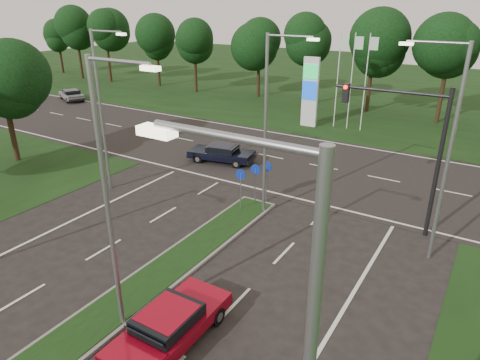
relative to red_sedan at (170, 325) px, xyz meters
The scene contains 14 objects.
verge_far 48.81m from the red_sedan, 93.18° to the left, with size 160.00×50.00×0.02m, color black.
cross_road 17.95m from the red_sedan, 98.67° to the left, with size 160.00×12.00×0.02m, color black.
median_kerb 3.58m from the red_sedan, 139.99° to the right, with size 2.00×26.00×0.12m, color slate.
streetlight_median_near 4.73m from the red_sedan, behind, with size 2.53×0.22×9.00m.
streetlight_median_far 10.82m from the red_sedan, 99.93° to the left, with size 2.53×0.22×9.00m.
streetlight_left_far 14.15m from the red_sedan, 144.91° to the left, with size 2.53×0.22×9.00m.
streetlight_right_far 12.30m from the red_sedan, 57.93° to the left, with size 2.53×0.22×9.00m.
traffic_signal 13.17m from the red_sedan, 69.07° to the left, with size 5.10×0.42×7.00m.
median_signs 10.54m from the red_sedan, 104.94° to the left, with size 1.16×1.76×2.38m.
gas_pylon 27.67m from the red_sedan, 103.62° to the left, with size 5.80×1.26×8.00m.
treeline_far 34.32m from the red_sedan, 94.42° to the left, with size 6.00×6.00×9.90m.
red_sedan is the anchor object (origin of this frame).
navy_sedan 17.02m from the red_sedan, 118.36° to the left, with size 4.68×2.64×1.21m.
far_car_a 40.58m from the red_sedan, 145.95° to the left, with size 4.57×3.35×1.21m.
Camera 1 is at (10.35, -1.79, 10.28)m, focal length 32.00 mm.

